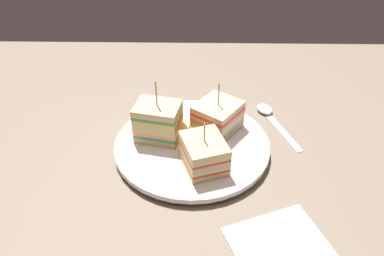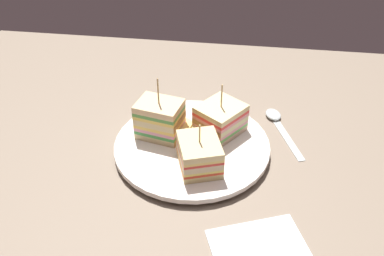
{
  "view_description": "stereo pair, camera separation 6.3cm",
  "coord_description": "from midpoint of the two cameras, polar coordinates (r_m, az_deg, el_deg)",
  "views": [
    {
      "loc": [
        0.89,
        -50.55,
        42.56
      ],
      "look_at": [
        0.0,
        0.0,
        4.54
      ],
      "focal_mm": 37.37,
      "sensor_mm": 36.0,
      "label": 1
    },
    {
      "loc": [
        7.18,
        -50.05,
        42.56
      ],
      "look_at": [
        0.0,
        0.0,
        4.54
      ],
      "focal_mm": 37.37,
      "sensor_mm": 36.0,
      "label": 2
    }
  ],
  "objects": [
    {
      "name": "plate",
      "position": [
        0.65,
        2.77,
        -2.63
      ],
      "size": [
        25.28,
        25.28,
        1.54
      ],
      "color": "white",
      "rests_on": "ground_plane"
    },
    {
      "name": "spoon",
      "position": [
        0.74,
        14.43,
        0.94
      ],
      "size": [
        6.81,
        14.21,
        1.0
      ],
      "rotation": [
        0.0,
        0.0,
        1.93
      ],
      "color": "silver",
      "rests_on": "ground_plane"
    },
    {
      "name": "chip_pile",
      "position": [
        0.66,
        1.92,
        -0.45
      ],
      "size": [
        7.9,
        7.24,
        2.31
      ],
      "color": "#E6D271",
      "rests_on": "plate"
    },
    {
      "name": "sandwich_wedge_1",
      "position": [
        0.59,
        4.1,
        -3.85
      ],
      "size": [
        7.81,
        8.6,
        7.76
      ],
      "rotation": [
        0.0,
        0.0,
        8.18
      ],
      "color": "#E0C37D",
      "rests_on": "plate"
    },
    {
      "name": "sandwich_wedge_2",
      "position": [
        0.66,
        6.77,
        1.19
      ],
      "size": [
        9.25,
        9.43,
        9.01
      ],
      "rotation": [
        0.0,
        0.0,
        10.37
      ],
      "color": "beige",
      "rests_on": "plate"
    },
    {
      "name": "sandwich_wedge_0",
      "position": [
        0.65,
        -1.82,
        1.17
      ],
      "size": [
        8.04,
        6.7,
        10.68
      ],
      "rotation": [
        0.0,
        0.0,
        6.08
      ],
      "color": "#DAC589",
      "rests_on": "plate"
    },
    {
      "name": "ground_plane",
      "position": [
        0.67,
        2.72,
        -3.84
      ],
      "size": [
        113.41,
        82.3,
        1.8
      ],
      "primitive_type": "cube",
      "color": "#7B6B59"
    }
  ]
}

